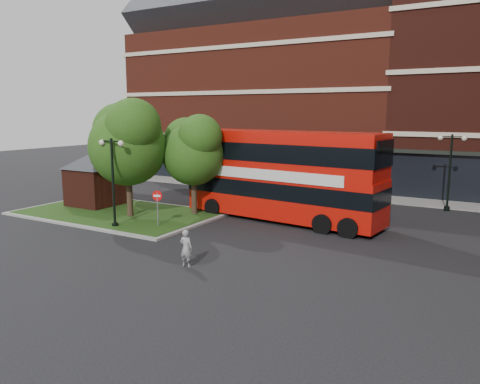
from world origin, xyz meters
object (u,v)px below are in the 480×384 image
Objects in this scene: bus at (281,170)px; car_silver at (263,180)px; woman at (186,248)px; car_white at (343,192)px.

bus reaches higher than car_silver.
car_white is at bearing -95.93° from woman.
car_silver reaches higher than car_white.
bus is at bearing -146.53° from car_silver.
woman is at bearing -82.56° from bus.
bus is 8.35m from car_white.
car_white is at bearing 86.80° from bus.
woman is 17.68m from car_white.
bus is 10.02m from woman.
bus is 2.70× the size of car_silver.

